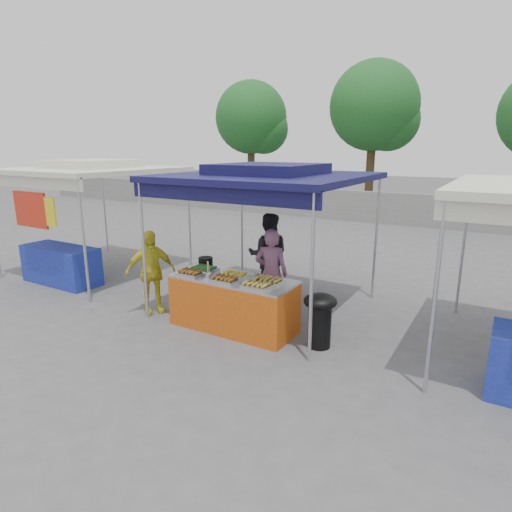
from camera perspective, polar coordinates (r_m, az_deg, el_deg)
The scene contains 22 objects.
ground_plane at distance 7.10m, azimuth -2.51°, elevation -9.28°, with size 80.00×80.00×0.00m, color #565658.
back_wall at distance 16.96m, azimuth 18.41°, elevation 5.98°, with size 40.00×0.25×1.20m, color gray.
main_canopy at distance 7.35m, azimuth 1.50°, elevation 10.64°, with size 3.20×3.20×2.57m.
neighbor_stall_left at distance 10.15m, azimuth -22.58°, elevation 6.20°, with size 3.20×3.20×2.57m.
tree_0 at distance 21.96m, azimuth -0.25°, elevation 17.59°, with size 3.55×3.49×6.01m.
tree_1 at distance 19.62m, azimuth 15.91°, elevation 18.23°, with size 3.73×3.71×6.38m.
vendor_table at distance 6.86m, azimuth -3.01°, elevation -6.31°, with size 2.00×0.80×0.85m.
food_tray_fl at distance 6.92m, azimuth -8.77°, elevation -2.28°, with size 0.42×0.30×0.07m.
food_tray_fm at distance 6.52m, azimuth -4.17°, elevation -3.17°, with size 0.42×0.30×0.07m.
food_tray_fr at distance 6.23m, azimuth 0.11°, elevation -3.98°, with size 0.42×0.30×0.07m.
food_tray_bl at distance 7.13m, azimuth -6.95°, elevation -1.71°, with size 0.42×0.30×0.07m.
food_tray_bm at distance 6.78m, azimuth -2.87°, elevation -2.46°, with size 0.42×0.30×0.07m.
food_tray_br at distance 6.46m, azimuth 1.68°, elevation -3.32°, with size 0.42×0.30×0.07m.
cooking_pot at distance 7.44m, azimuth -6.74°, elevation -0.73°, with size 0.25×0.25×0.14m, color black.
skewer_cup at distance 6.63m, azimuth -6.35°, elevation -2.76°, with size 0.09×0.09×0.11m, color #B4B3BA.
wok_burner at distance 6.29m, azimuth 8.51°, elevation -7.85°, with size 0.48×0.48×0.82m.
crate_left at distance 7.74m, azimuth -2.57°, elevation -6.08°, with size 0.48×0.34×0.29m, color #13219B.
crate_right at distance 7.29m, azimuth 0.73°, elevation -7.38°, with size 0.49×0.34×0.29m, color #13219B.
crate_stacked at distance 7.18m, azimuth 0.74°, elevation -5.21°, with size 0.48×0.34×0.29m, color #13219B.
vendor_woman at distance 7.20m, azimuth 2.03°, elevation -2.38°, with size 0.56×0.37×1.55m, color #835372.
helper_man at distance 8.25m, azimuth 1.64°, elevation 0.12°, with size 0.80×0.62×1.64m, color black.
customer_person at distance 7.65m, azimuth -13.89°, elevation -2.09°, with size 0.86×0.36×1.47m, color yellow.
Camera 1 is at (3.60, -5.43, 2.84)m, focal length 30.00 mm.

